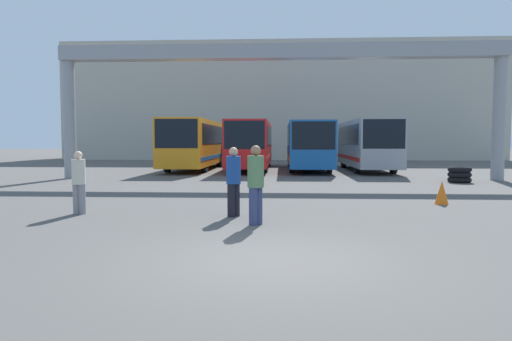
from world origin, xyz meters
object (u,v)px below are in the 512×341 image
Objects in this scene: pedestrian_near_right at (234,180)px; pedestrian_far_center at (79,181)px; bus_slot_1 at (252,143)px; pedestrian_mid_right at (256,183)px; bus_slot_0 at (196,142)px; tire_stack at (460,175)px; bus_slot_2 at (308,143)px; traffic_cone at (442,193)px; bus_slot_3 at (366,142)px.

pedestrian_near_right is 4.08m from pedestrian_far_center.
bus_slot_1 reaches higher than pedestrian_mid_right.
bus_slot_1 reaches higher than pedestrian_far_center.
pedestrian_near_right is (0.81, -19.30, -0.86)m from bus_slot_1.
bus_slot_0 is 6.92× the size of pedestrian_far_center.
tire_stack is (10.17, -9.36, -1.43)m from bus_slot_1.
bus_slot_2 reaches higher than tire_stack.
traffic_cone is at bearing -57.11° from bus_slot_0.
pedestrian_mid_right reaches higher than pedestrian_far_center.
bus_slot_3 is 8.88m from tire_stack.
pedestrian_far_center is at bearing -49.93° from pedestrian_near_right.
bus_slot_3 is at bearing -7.92° from bus_slot_1.
bus_slot_2 is 10.41× the size of tire_stack.
pedestrian_mid_right is at bearing -96.65° from bus_slot_2.
traffic_cone is at bearing -114.31° from tire_stack.
bus_slot_3 reaches higher than traffic_cone.
pedestrian_near_right is at bearing 67.27° from pedestrian_mid_right.
bus_slot_1 is 18.14m from traffic_cone.
tire_stack is (3.33, 7.38, 0.01)m from traffic_cone.
bus_slot_2 is at bearing 71.27° from pedestrian_far_center.
tire_stack reaches higher than traffic_cone.
bus_slot_1 is 1.12× the size of bus_slot_2.
bus_slot_1 is 3.79m from bus_slot_2.
pedestrian_far_center reaches higher than traffic_cone.
bus_slot_3 is 9.71× the size of tire_stack.
pedestrian_mid_right is at bearing 71.84° from pedestrian_near_right.
bus_slot_0 is 11.20m from bus_slot_3.
pedestrian_far_center is (-10.73, -18.08, -0.95)m from bus_slot_3.
bus_slot_0 is 19.52m from traffic_cone.
pedestrian_near_right is 2.47× the size of traffic_cone.
bus_slot_3 is 14.23× the size of traffic_cone.
pedestrian_near_right is 13.67m from tire_stack.
bus_slot_1 is 19.42m from pedestrian_far_center.
pedestrian_mid_right is at bearing -145.81° from traffic_cone.
bus_slot_2 is 16.42m from traffic_cone.
tire_stack is at bearing -71.94° from bus_slot_3.
bus_slot_1 is 13.90m from tire_stack.
traffic_cone is at bearing 15.29° from pedestrian_far_center.
pedestrian_mid_right is at bearing -13.38° from pedestrian_far_center.
pedestrian_far_center is 16.62m from tire_stack.
bus_slot_0 reaches higher than bus_slot_2.
pedestrian_near_right is at bearing -98.92° from bus_slot_2.
pedestrian_near_right is at bearing -110.01° from bus_slot_3.
bus_slot_1 is 7.40× the size of pedestrian_far_center.
traffic_cone is (10.11, 2.38, -0.52)m from pedestrian_far_center.
bus_slot_0 is at bearing -123.87° from pedestrian_near_right.
traffic_cone is (6.03, 2.56, -0.58)m from pedestrian_near_right.
tire_stack is at bearing -42.63° from bus_slot_1.
bus_slot_3 is at bearing -157.36° from pedestrian_near_right.
pedestrian_mid_right is 1.10× the size of pedestrian_far_center.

